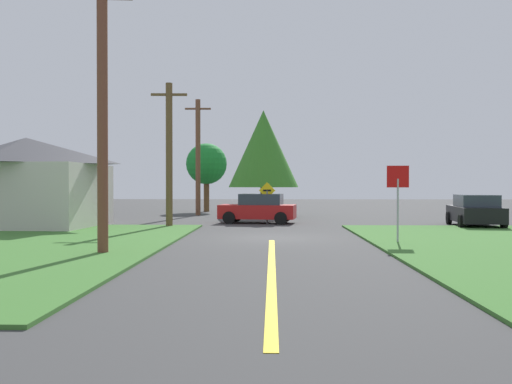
# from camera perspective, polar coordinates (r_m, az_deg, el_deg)

# --- Properties ---
(ground_plane) EXTENTS (120.00, 120.00, 0.00)m
(ground_plane) POSITION_cam_1_polar(r_m,az_deg,el_deg) (21.92, 1.65, -4.79)
(ground_plane) COLOR #3C3C3C
(lane_stripe_center) EXTENTS (0.20, 14.00, 0.01)m
(lane_stripe_center) POSITION_cam_1_polar(r_m,az_deg,el_deg) (13.98, 1.63, -7.92)
(lane_stripe_center) COLOR yellow
(lane_stripe_center) RESTS_ON ground
(stop_sign) EXTENTS (0.78, 0.07, 2.80)m
(stop_sign) POSITION_cam_1_polar(r_m,az_deg,el_deg) (20.27, 14.52, 0.36)
(stop_sign) COLOR #9EA0A8
(stop_sign) RESTS_ON ground
(car_approaching_junction) EXTENTS (4.37, 2.50, 1.62)m
(car_approaching_junction) POSITION_cam_1_polar(r_m,az_deg,el_deg) (30.31, 0.26, -1.74)
(car_approaching_junction) COLOR red
(car_approaching_junction) RESTS_ON ground
(car_on_crossroad) EXTENTS (2.62, 4.75, 1.62)m
(car_on_crossroad) POSITION_cam_1_polar(r_m,az_deg,el_deg) (29.89, 21.81, -1.82)
(car_on_crossroad) COLOR black
(car_on_crossroad) RESTS_ON ground
(utility_pole_near) EXTENTS (1.80, 0.32, 8.43)m
(utility_pole_near) POSITION_cam_1_polar(r_m,az_deg,el_deg) (17.32, -15.67, 8.04)
(utility_pole_near) COLOR brown
(utility_pole_near) RESTS_ON ground
(utility_pole_mid) EXTENTS (1.80, 0.33, 7.19)m
(utility_pole_mid) POSITION_cam_1_polar(r_m,az_deg,el_deg) (27.76, -9.01, 3.99)
(utility_pole_mid) COLOR brown
(utility_pole_mid) RESTS_ON ground
(utility_pole_far) EXTENTS (1.80, 0.34, 8.07)m
(utility_pole_far) POSITION_cam_1_polar(r_m,az_deg,el_deg) (38.47, -6.05, 3.73)
(utility_pole_far) COLOR brown
(utility_pole_far) RESTS_ON ground
(direction_sign) EXTENTS (0.90, 0.16, 2.27)m
(direction_sign) POSITION_cam_1_polar(r_m,az_deg,el_deg) (29.80, 1.16, -0.63)
(direction_sign) COLOR slate
(direction_sign) RESTS_ON ground
(oak_tree_left) EXTENTS (4.62, 4.62, 7.05)m
(oak_tree_left) POSITION_cam_1_polar(r_m,az_deg,el_deg) (36.29, 0.78, 4.50)
(oak_tree_left) COLOR brown
(oak_tree_left) RESTS_ON ground
(pine_tree_center) EXTENTS (3.24, 3.24, 5.41)m
(pine_tree_center) POSITION_cam_1_polar(r_m,az_deg,el_deg) (43.59, -5.17, 2.89)
(pine_tree_center) COLOR brown
(pine_tree_center) RESTS_ON ground
(barn) EXTENTS (7.12, 6.08, 4.45)m
(barn) POSITION_cam_1_polar(r_m,az_deg,el_deg) (29.35, -22.77, 0.90)
(barn) COLOR beige
(barn) RESTS_ON ground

